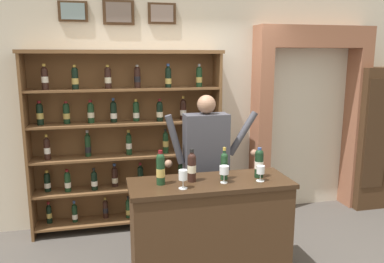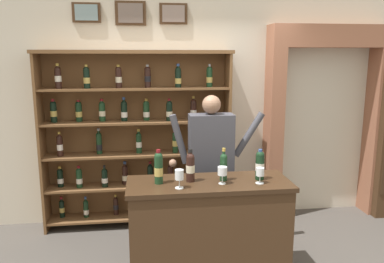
# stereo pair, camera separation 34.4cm
# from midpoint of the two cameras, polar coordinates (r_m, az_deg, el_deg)

# --- Properties ---
(back_wall) EXTENTS (12.00, 0.19, 3.24)m
(back_wall) POSITION_cam_midpoint_polar(r_m,az_deg,el_deg) (4.83, 1.28, 6.04)
(back_wall) COLOR beige
(back_wall) RESTS_ON ground
(wine_shelf) EXTENTS (2.26, 0.35, 2.12)m
(wine_shelf) POSITION_cam_midpoint_polar(r_m,az_deg,el_deg) (4.62, -6.06, -0.48)
(wine_shelf) COLOR brown
(wine_shelf) RESTS_ON ground
(archway_doorway) EXTENTS (1.55, 0.45, 2.42)m
(archway_doorway) POSITION_cam_midpoint_polar(r_m,az_deg,el_deg) (5.29, 20.60, 2.99)
(archway_doorway) COLOR #935B42
(archway_doorway) RESTS_ON ground
(tasting_counter) EXTENTS (1.45, 0.54, 0.96)m
(tasting_counter) POSITION_cam_midpoint_polar(r_m,az_deg,el_deg) (3.62, 5.30, -14.69)
(tasting_counter) COLOR #422B19
(tasting_counter) RESTS_ON ground
(shopkeeper) EXTENTS (1.01, 0.22, 1.66)m
(shopkeeper) POSITION_cam_midpoint_polar(r_m,az_deg,el_deg) (4.01, 5.33, -3.60)
(shopkeeper) COLOR #2D3347
(shopkeeper) RESTS_ON ground
(tasting_bottle_bianco) EXTENTS (0.08, 0.08, 0.30)m
(tasting_bottle_bianco) POSITION_cam_midpoint_polar(r_m,az_deg,el_deg) (3.34, -2.03, -5.38)
(tasting_bottle_bianco) COLOR #19381E
(tasting_bottle_bianco) RESTS_ON tasting_counter
(tasting_bottle_chianti) EXTENTS (0.08, 0.08, 0.30)m
(tasting_bottle_chianti) POSITION_cam_midpoint_polar(r_m,az_deg,el_deg) (3.39, 2.67, -5.22)
(tasting_bottle_chianti) COLOR black
(tasting_bottle_chianti) RESTS_ON tasting_counter
(tasting_bottle_vin_santo) EXTENTS (0.07, 0.07, 0.30)m
(tasting_bottle_vin_santo) POSITION_cam_midpoint_polar(r_m,az_deg,el_deg) (3.45, 7.57, -5.21)
(tasting_bottle_vin_santo) COLOR #19381E
(tasting_bottle_vin_santo) RESTS_ON tasting_counter
(tasting_bottle_brunello) EXTENTS (0.08, 0.08, 0.28)m
(tasting_bottle_brunello) POSITION_cam_midpoint_polar(r_m,az_deg,el_deg) (3.53, 12.82, -4.83)
(tasting_bottle_brunello) COLOR black
(tasting_bottle_brunello) RESTS_ON tasting_counter
(wine_glass_right) EXTENTS (0.07, 0.07, 0.14)m
(wine_glass_right) POSITION_cam_midpoint_polar(r_m,az_deg,el_deg) (3.43, 12.93, -5.99)
(wine_glass_right) COLOR silver
(wine_glass_right) RESTS_ON tasting_counter
(wine_glass_center) EXTENTS (0.07, 0.07, 0.16)m
(wine_glass_center) POSITION_cam_midpoint_polar(r_m,az_deg,el_deg) (3.22, 1.17, -6.57)
(wine_glass_center) COLOR silver
(wine_glass_center) RESTS_ON tasting_counter
(wine_glass_left) EXTENTS (0.08, 0.08, 0.15)m
(wine_glass_left) POSITION_cam_midpoint_polar(r_m,az_deg,el_deg) (3.36, 7.47, -5.93)
(wine_glass_left) COLOR silver
(wine_glass_left) RESTS_ON tasting_counter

